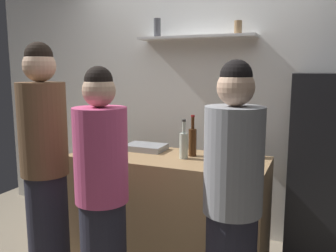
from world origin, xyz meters
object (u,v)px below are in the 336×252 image
Objects in this scene: wine_bottle_amber_glass at (193,141)px; person_brown_jacket at (45,167)px; utensil_holder at (256,150)px; person_grey_hoodie at (232,206)px; refrigerator at (334,176)px; wine_bottle_pale_glass at (184,144)px; baking_pan at (146,147)px; water_bottle_plastic at (231,144)px; person_pink_top at (102,196)px.

person_brown_jacket is at bearing -140.21° from wine_bottle_amber_glass.
person_brown_jacket is (-1.37, -0.88, -0.06)m from utensil_holder.
person_brown_jacket is (-1.38, 0.01, 0.08)m from person_grey_hoodie.
utensil_holder is at bearing 16.84° from wine_bottle_amber_glass.
refrigerator is 0.88× the size of person_brown_jacket.
wine_bottle_pale_glass is at bearing -163.05° from refrigerator.
person_brown_jacket is at bearing -119.29° from baking_pan.
utensil_holder is at bearing 26.05° from wine_bottle_pale_glass.
person_brown_jacket is (-0.84, -0.62, -0.11)m from wine_bottle_pale_glass.
person_grey_hoodie is at bearing -120.50° from refrigerator.
water_bottle_plastic is 0.13× the size of person_pink_top.
wine_bottle_pale_glass is 1.51× the size of water_bottle_plastic.
baking_pan is at bearing 3.51° from person_pink_top.
person_brown_jacket reaches higher than baking_pan.
person_pink_top is (-0.60, -1.00, -0.19)m from water_bottle_plastic.
refrigerator is at bearing 16.95° from wine_bottle_pale_glass.
refrigerator is 2.18m from person_brown_jacket.
utensil_holder is at bearing -172.14° from refrigerator.
utensil_holder is 0.21m from water_bottle_plastic.
utensil_holder is at bearing -0.99° from water_bottle_plastic.
wine_bottle_amber_glass is at bearing -167.96° from refrigerator.
utensil_holder is 0.12× the size of person_brown_jacket.
person_grey_hoodie is (0.01, -0.89, -0.14)m from utensil_holder.
person_grey_hoodie is at bearing -76.45° from water_bottle_plastic.
person_brown_jacket is (-1.95, -0.96, 0.11)m from refrigerator.
person_pink_top is at bearing -160.93° from person_brown_jacket.
utensil_holder is at bearing -43.76° from person_pink_top.
wine_bottle_amber_glass is 0.32m from water_bottle_plastic.
person_brown_jacket is (-0.88, -0.73, -0.13)m from wine_bottle_amber_glass.
wine_bottle_amber_glass is at bearing 136.55° from person_grey_hoodie.
person_brown_jacket is at bearing 73.56° from person_pink_top.
person_brown_jacket reaches higher than utensil_holder.
person_grey_hoodie reaches higher than water_bottle_plastic.
wine_bottle_amber_glass is 0.92m from person_grey_hoodie.
person_grey_hoodie reaches higher than utensil_holder.
baking_pan is 0.21× the size of person_grey_hoodie.
person_grey_hoodie is at bearing -39.56° from baking_pan.
water_bottle_plastic is (0.73, 0.11, 0.07)m from baking_pan.
wine_bottle_pale_glass is at bearing -19.92° from baking_pan.
baking_pan is 0.19× the size of person_brown_jacket.
person_grey_hoodie reaches higher than baking_pan.
baking_pan is 0.94m from utensil_holder.
person_pink_top is 0.98× the size of person_grey_hoodie.
utensil_holder is 0.13× the size of person_grey_hoodie.
wine_bottle_amber_glass is 0.20× the size of person_grey_hoodie.
baking_pan is 0.74m from water_bottle_plastic.
refrigerator is 1.18m from wine_bottle_pale_glass.
wine_bottle_amber_glass is at bearing 71.59° from wine_bottle_pale_glass.
wine_bottle_pale_glass is (-0.04, -0.11, -0.01)m from wine_bottle_amber_glass.
refrigerator is 0.81m from water_bottle_plastic.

